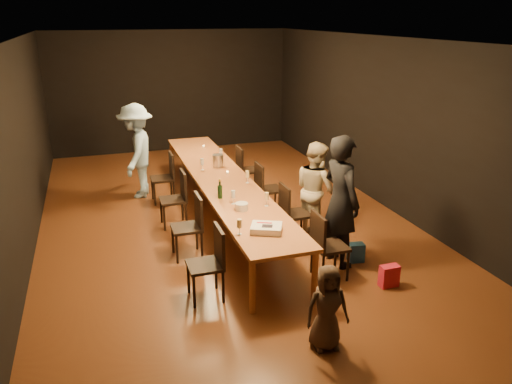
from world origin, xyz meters
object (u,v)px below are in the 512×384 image
object	(u,v)px
chair_right_3	(249,169)
plate_stack	(242,207)
chair_left_0	(205,264)
man_blue	(137,151)
chair_left_1	(186,227)
woman_birthday	(341,201)
birthday_cake	(266,228)
champagne_bottle	(220,189)
child	(327,308)
chair_right_0	(330,245)
table	(222,181)
woman_tan	(316,189)
ice_bucket	(218,161)
chair_left_3	(162,178)
chair_right_2	(269,189)
chair_right_1	(296,213)
chair_left_2	(173,199)

from	to	relation	value
chair_right_3	plate_stack	world-z (taller)	chair_right_3
chair_left_0	plate_stack	world-z (taller)	chair_left_0
chair_right_3	man_blue	world-z (taller)	man_blue
chair_left_1	woman_birthday	xyz separation A→B (m)	(2.00, -0.86, 0.47)
man_blue	birthday_cake	xyz separation A→B (m)	(1.22, -3.96, -0.11)
man_blue	champagne_bottle	size ratio (longest dim) A/B	5.97
child	birthday_cake	distance (m)	1.49
chair_right_0	chair_left_1	xyz separation A→B (m)	(-1.70, 1.20, 0.00)
table	chair_right_0	xyz separation A→B (m)	(0.85, -2.40, -0.24)
chair_right_3	woman_tan	world-z (taller)	woman_tan
chair_left_1	ice_bucket	distance (m)	2.14
chair_left_1	champagne_bottle	world-z (taller)	champagne_bottle
chair_left_3	man_blue	xyz separation A→B (m)	(-0.39, 0.45, 0.43)
chair_right_2	ice_bucket	xyz separation A→B (m)	(-0.75, 0.68, 0.39)
chair_left_0	chair_right_1	bearing A→B (deg)	-54.78
plate_stack	chair_left_3	bearing A→B (deg)	105.35
woman_birthday	man_blue	world-z (taller)	woman_birthday
chair_left_1	woman_tan	distance (m)	2.12
table	chair_right_2	xyz separation A→B (m)	(0.85, 0.00, -0.24)
chair_left_3	man_blue	bearing A→B (deg)	40.70
chair_right_3	chair_left_3	bearing A→B (deg)	-90.00
chair_right_1	plate_stack	world-z (taller)	chair_right_1
ice_bucket	chair_right_2	bearing A→B (deg)	-42.06
man_blue	champagne_bottle	bearing A→B (deg)	37.62
chair_left_3	plate_stack	world-z (taller)	chair_left_3
table	woman_tan	bearing A→B (deg)	-40.33
chair_right_1	chair_left_2	size ratio (longest dim) A/B	1.00
chair_left_1	child	distance (m)	2.74
chair_left_0	plate_stack	xyz separation A→B (m)	(0.74, 0.90, 0.34)
chair_left_0	chair_left_1	distance (m)	1.20
man_blue	chair_right_3	bearing A→B (deg)	95.00
chair_left_3	ice_bucket	world-z (taller)	ice_bucket
chair_left_3	woman_birthday	distance (m)	3.85
plate_stack	ice_bucket	world-z (taller)	ice_bucket
chair_left_0	woman_birthday	bearing A→B (deg)	-80.33
chair_right_3	child	size ratio (longest dim) A/B	0.98
chair_left_3	champagne_bottle	bearing A→B (deg)	-164.93
table	woman_birthday	bearing A→B (deg)	-60.82
chair_left_2	chair_right_0	bearing A→B (deg)	-144.69
chair_right_1	man_blue	xyz separation A→B (m)	(-2.09, 2.85, 0.43)
woman_tan	plate_stack	size ratio (longest dim) A/B	8.21
man_blue	plate_stack	world-z (taller)	man_blue
chair_left_2	chair_left_0	bearing A→B (deg)	-180.00
chair_right_0	champagne_bottle	xyz separation A→B (m)	(-1.12, 1.46, 0.44)
woman_birthday	champagne_bottle	bearing A→B (deg)	41.82
child	woman_birthday	bearing A→B (deg)	65.03
table	woman_tan	xyz separation A→B (m)	(1.24, -1.05, 0.06)
champagne_bottle	chair_left_3	bearing A→B (deg)	105.07
chair_right_1	ice_bucket	xyz separation A→B (m)	(-0.75, 1.88, 0.39)
chair_left_3	plate_stack	distance (m)	2.82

